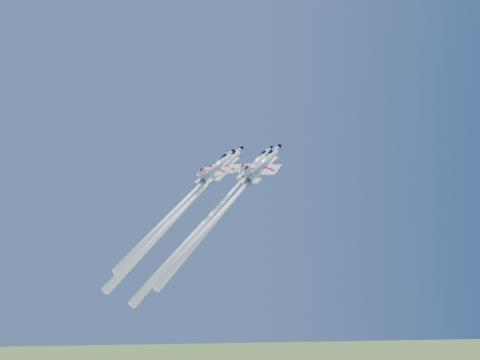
{
  "coord_description": "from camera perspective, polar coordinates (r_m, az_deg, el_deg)",
  "views": [
    {
      "loc": [
        -9.3,
        -122.49,
        88.17
      ],
      "look_at": [
        0.0,
        0.0,
        99.43
      ],
      "focal_mm": 40.0,
      "sensor_mm": 36.0,
      "label": 1
    }
  ],
  "objects": [
    {
      "name": "jet_left",
      "position": [
        117.78,
        -5.6,
        -2.63
      ],
      "size": [
        27.03,
        28.64,
        35.84
      ],
      "rotation": [
        0.68,
        0.06,
        -0.74
      ],
      "color": "white"
    },
    {
      "name": "jet_right",
      "position": [
        111.21,
        -1.0,
        -2.36
      ],
      "size": [
        25.96,
        27.38,
        33.94
      ],
      "rotation": [
        0.68,
        0.06,
        -0.74
      ],
      "color": "white"
    },
    {
      "name": "jet_slot",
      "position": [
        112.93,
        -5.86,
        -2.13
      ],
      "size": [
        22.69,
        23.95,
        29.75
      ],
      "rotation": [
        0.68,
        0.06,
        -0.74
      ],
      "color": "white"
    },
    {
      "name": "jet_lead",
      "position": [
        115.5,
        -2.5,
        -3.12
      ],
      "size": [
        28.49,
        30.29,
        38.16
      ],
      "rotation": [
        0.68,
        0.06,
        -0.74
      ],
      "color": "white"
    }
  ]
}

